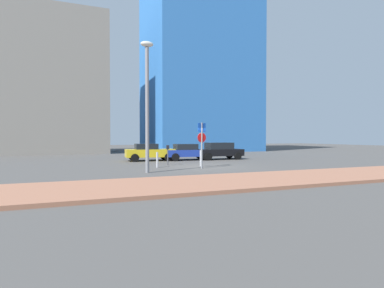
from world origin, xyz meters
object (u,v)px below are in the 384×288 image
Objects in this scene: parking_sign_post at (202,140)px; traffic_bollard_mid at (201,158)px; parked_car_black at (219,151)px; street_lamp at (147,96)px; parked_car_blue at (187,152)px; parked_car_yellow at (149,152)px; traffic_bollard_near at (157,160)px; parking_meter at (168,152)px.

parking_sign_post is 2.59× the size of traffic_bollard_mid.
parked_car_black is 0.58× the size of street_lamp.
parked_car_blue is at bearing 79.46° from traffic_bollard_mid.
parked_car_black is (6.09, -0.67, 0.04)m from parked_car_yellow.
traffic_bollard_near is (-2.45, 1.53, -1.30)m from parking_sign_post.
parked_car_yellow is at bearing 103.36° from parking_sign_post.
parked_car_yellow is 5.73m from traffic_bollard_near.
parked_car_black is at bearing -6.28° from parked_car_yellow.
street_lamp reaches higher than parked_car_black.
street_lamp reaches higher than parked_car_yellow.
traffic_bollard_mid reaches higher than traffic_bollard_near.
parked_car_blue is 9.96m from street_lamp.
parked_car_blue is 3.66× the size of traffic_bollard_mid.
parked_car_black is 11.50m from street_lamp.
parking_sign_post reaches higher than parking_meter.
parked_car_yellow is 2.92× the size of parking_meter.
parked_car_yellow is at bearing 110.75° from traffic_bollard_mid.
parked_car_blue is at bearing 174.27° from parked_car_black.
parking_sign_post is at bearing -110.08° from traffic_bollard_mid.
street_lamp is (-3.63, -0.98, 2.40)m from parking_sign_post.
traffic_bollard_mid is (2.21, -5.83, -0.19)m from parked_car_yellow.
parked_car_yellow is 0.99× the size of parked_car_black.
parked_car_yellow is at bearing 94.76° from parking_meter.
parked_car_blue is 4.85m from parking_meter.
traffic_bollard_near is at bearing -128.33° from parking_meter.
parking_meter is at bearing 114.92° from parking_sign_post.
parked_car_yellow is 1.43× the size of parking_sign_post.
street_lamp is at bearing -115.20° from traffic_bollard_near.
parked_car_black is at bearing 56.14° from parking_sign_post.
parked_car_blue is 2.88× the size of parking_meter.
parked_car_blue is at bearing 77.48° from parking_sign_post.
parked_car_yellow reaches higher than parking_meter.
parked_car_black is at bearing -5.73° from parked_car_blue.
parked_car_black reaches higher than parked_car_yellow.
parked_car_blue is 1.41× the size of parking_sign_post.
street_lamp is (-8.01, -7.51, 3.42)m from parked_car_black.
street_lamp is (-1.92, -8.18, 3.46)m from parked_car_yellow.
parked_car_black is 3.75× the size of traffic_bollard_mid.
traffic_bollard_mid is at bearing 69.92° from parking_sign_post.
parking_sign_post is (1.71, -7.20, 1.06)m from parked_car_yellow.
parked_car_black reaches higher than parking_meter.
parking_meter is at bearing 140.22° from traffic_bollard_mid.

